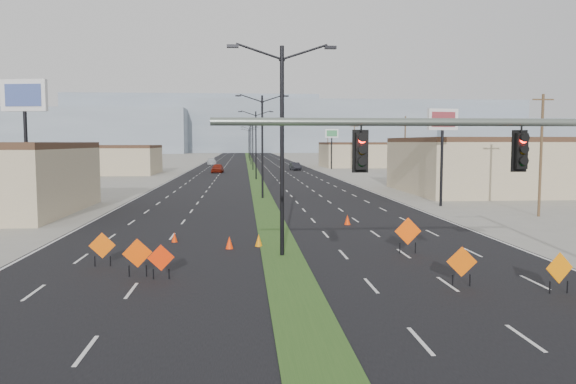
{
  "coord_description": "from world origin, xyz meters",
  "views": [
    {
      "loc": [
        -1.83,
        -14.71,
        5.49
      ],
      "look_at": [
        0.21,
        11.0,
        3.2
      ],
      "focal_mm": 35.0,
      "sensor_mm": 36.0,
      "label": 1
    }
  ],
  "objects": [
    {
      "name": "ground",
      "position": [
        0.0,
        0.0,
        0.0
      ],
      "size": [
        600.0,
        600.0,
        0.0
      ],
      "primitive_type": "plane",
      "color": "gray",
      "rests_on": "ground"
    },
    {
      "name": "road_surface",
      "position": [
        0.0,
        100.0,
        0.0
      ],
      "size": [
        25.0,
        400.0,
        0.02
      ],
      "primitive_type": "cube",
      "color": "black",
      "rests_on": "ground"
    },
    {
      "name": "median_strip",
      "position": [
        0.0,
        100.0,
        0.0
      ],
      "size": [
        2.0,
        400.0,
        0.04
      ],
      "primitive_type": "cube",
      "color": "#2A4E1B",
      "rests_on": "ground"
    },
    {
      "name": "building_sw_far",
      "position": [
        -32.0,
        85.0,
        2.25
      ],
      "size": [
        30.0,
        14.0,
        4.5
      ],
      "primitive_type": "cube",
      "color": "tan",
      "rests_on": "ground"
    },
    {
      "name": "building_se_near",
      "position": [
        34.0,
        45.0,
        2.75
      ],
      "size": [
        36.0,
        18.0,
        5.5
      ],
      "primitive_type": "cube",
      "color": "tan",
      "rests_on": "ground"
    },
    {
      "name": "building_se_far",
      "position": [
        38.0,
        110.0,
        2.5
      ],
      "size": [
        44.0,
        16.0,
        5.0
      ],
      "primitive_type": "cube",
      "color": "tan",
      "rests_on": "ground"
    },
    {
      "name": "mesa_west",
      "position": [
        -120.0,
        280.0,
        11.0
      ],
      "size": [
        180.0,
        50.0,
        22.0
      ],
      "primitive_type": "cube",
      "color": "gray",
      "rests_on": "ground"
    },
    {
      "name": "mesa_center",
      "position": [
        40.0,
        300.0,
        14.0
      ],
      "size": [
        220.0,
        50.0,
        28.0
      ],
      "primitive_type": "cube",
      "color": "gray",
      "rests_on": "ground"
    },
    {
      "name": "mesa_east",
      "position": [
        180.0,
        290.0,
        9.0
      ],
      "size": [
        160.0,
        50.0,
        18.0
      ],
      "primitive_type": "cube",
      "color": "gray",
      "rests_on": "ground"
    },
    {
      "name": "mesa_backdrop",
      "position": [
        -30.0,
        320.0,
        16.0
      ],
      "size": [
        140.0,
        50.0,
        32.0
      ],
      "primitive_type": "cube",
      "color": "gray",
      "rests_on": "ground"
    },
    {
      "name": "streetlight_0",
      "position": [
        0.0,
        12.0,
        5.42
      ],
      "size": [
        5.15,
        0.24,
        10.02
      ],
      "color": "black",
      "rests_on": "ground"
    },
    {
      "name": "streetlight_1",
      "position": [
        0.0,
        40.0,
        5.42
      ],
      "size": [
        5.15,
        0.24,
        10.02
      ],
      "color": "black",
      "rests_on": "ground"
    },
    {
      "name": "streetlight_2",
      "position": [
        0.0,
        68.0,
        5.42
      ],
      "size": [
        5.15,
        0.24,
        10.02
      ],
      "color": "black",
      "rests_on": "ground"
    },
    {
      "name": "streetlight_3",
      "position": [
        0.0,
        96.0,
        5.42
      ],
      "size": [
        5.15,
        0.24,
        10.02
      ],
      "color": "black",
      "rests_on": "ground"
    },
    {
      "name": "streetlight_4",
      "position": [
        0.0,
        124.0,
        5.42
      ],
      "size": [
        5.15,
        0.24,
        10.02
      ],
      "color": "black",
      "rests_on": "ground"
    },
    {
      "name": "streetlight_5",
      "position": [
        0.0,
        152.0,
        5.42
      ],
      "size": [
        5.15,
        0.24,
        10.02
      ],
      "color": "black",
      "rests_on": "ground"
    },
    {
      "name": "streetlight_6",
      "position": [
        0.0,
        180.0,
        5.42
      ],
      "size": [
        5.15,
        0.24,
        10.02
      ],
      "color": "black",
      "rests_on": "ground"
    },
    {
      "name": "utility_pole_0",
      "position": [
        20.0,
        25.0,
        4.67
      ],
      "size": [
        1.6,
        0.2,
        9.0
      ],
      "color": "#4C3823",
      "rests_on": "ground"
    },
    {
      "name": "utility_pole_1",
      "position": [
        20.0,
        60.0,
        4.67
      ],
      "size": [
        1.6,
        0.2,
        9.0
      ],
      "color": "#4C3823",
      "rests_on": "ground"
    },
    {
      "name": "utility_pole_2",
      "position": [
        20.0,
        95.0,
        4.67
      ],
      "size": [
        1.6,
        0.2,
        9.0
      ],
      "color": "#4C3823",
      "rests_on": "ground"
    },
    {
      "name": "utility_pole_3",
      "position": [
        20.0,
        130.0,
        4.67
      ],
      "size": [
        1.6,
        0.2,
        9.0
      ],
      "color": "#4C3823",
      "rests_on": "ground"
    },
    {
      "name": "car_left",
      "position": [
        -6.54,
        86.99,
        0.83
      ],
      "size": [
        2.23,
        4.95,
        1.65
      ],
      "primitive_type": "imported",
      "rotation": [
        0.0,
        0.0,
        -0.06
      ],
      "color": "maroon",
      "rests_on": "ground"
    },
    {
      "name": "car_mid",
      "position": [
        8.33,
        95.23,
        0.76
      ],
      "size": [
        2.13,
        4.75,
        1.51
      ],
      "primitive_type": "imported",
      "rotation": [
        0.0,
        0.0,
        0.12
      ],
      "color": "black",
      "rests_on": "ground"
    },
    {
      "name": "car_far",
      "position": [
        -9.65,
        123.72,
        0.76
      ],
      "size": [
        2.56,
        5.41,
        1.53
      ],
      "primitive_type": "imported",
      "rotation": [
        0.0,
        0.0,
        0.08
      ],
      "color": "silver",
      "rests_on": "ground"
    },
    {
      "name": "construction_sign_0",
      "position": [
        -5.16,
        7.73,
        0.83
      ],
      "size": [
        1.05,
        0.25,
        1.42
      ],
      "rotation": [
        0.0,
        0.0,
        0.19
      ],
      "color": "#EE2E05",
      "rests_on": "ground"
    },
    {
      "name": "construction_sign_1",
      "position": [
        -8.08,
        10.26,
        0.9
      ],
      "size": [
        1.15,
        0.11,
        1.53
      ],
      "rotation": [
        0.0,
        0.0,
        0.06
      ],
      "color": "#DD5304",
      "rests_on": "ground"
    },
    {
      "name": "construction_sign_2",
      "position": [
        -6.17,
        8.21,
        0.94
      ],
      "size": [
        1.15,
        0.39,
        1.59
      ],
      "rotation": [
        0.0,
        0.0,
        0.3
      ],
      "color": "#EF4B05",
      "rests_on": "ground"
    },
    {
      "name": "construction_sign_3",
      "position": [
        6.22,
        12.07,
        1.07
      ],
      "size": [
        1.35,
        0.09,
        1.8
      ],
      "rotation": [
        0.0,
        0.0,
        0.04
      ],
      "color": "#FA4E05",
      "rests_on": "ground"
    },
    {
      "name": "construction_sign_4",
      "position": [
        9.55,
        4.42,
        0.89
      ],
      "size": [
        1.13,
        0.26,
        1.52
      ],
      "rotation": [
        0.0,
        0.0,
        0.19
      ],
      "color": "orange",
      "rests_on": "ground"
    },
    {
      "name": "construction_sign_5",
      "position": [
        6.41,
        5.66,
        0.91
      ],
      "size": [
        1.17,
        0.15,
        1.55
      ],
      "rotation": [
        0.0,
        0.0,
        -0.09
      ],
      "color": "#E05404",
      "rests_on": "ground"
    },
    {
      "name": "cone_0",
      "position": [
        -2.59,
        13.98,
        0.33
      ],
      "size": [
        0.53,
        0.53,
        0.67
      ],
      "primitive_type": "cone",
      "rotation": [
        0.0,
        0.0,
        -0.41
      ],
      "color": "#FF3305",
      "rests_on": "ground"
    },
    {
      "name": "cone_1",
      "position": [
        -1.06,
        14.5,
        0.34
      ],
      "size": [
        0.53,
        0.53,
        0.68
      ],
      "primitive_type": "cone",
      "rotation": [
        0.0,
        0.0,
        -0.4
      ],
      "color": "orange",
      "rests_on": "ground"
    },
    {
      "name": "cone_2",
      "position": [
        5.04,
        21.87,
        0.34
      ],
      "size": [
        0.48,
        0.48,
        0.69
      ],
      "primitive_type": "cone",
      "rotation": [
        0.0,
        0.0,
        -0.19
      ],
      "color": "#EC3304",
      "rests_on": "ground"
    },
    {
      "name": "cone_3",
      "position": [
        -5.65,
        16.15,
        0.28
      ],
      "size": [
        0.37,
        0.37,
        0.57
      ],
      "primitive_type": "cone",
      "rotation": [
        0.0,
        0.0,
        -0.08
      ],
      "color": "red",
      "rests_on": "ground"
    },
    {
      "name": "pole_sign_west",
      "position": [
        -16.36,
        24.22,
        7.88
      ],
      "size": [
        3.16,
        0.91,
        9.65
      ],
      "rotation": [
        0.0,
        0.0,
        -0.18
      ],
      "color": "black",
      "rests_on": "ground"
    },
    {
      "name": "pole_sign_east_near",
      "position": [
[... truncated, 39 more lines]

